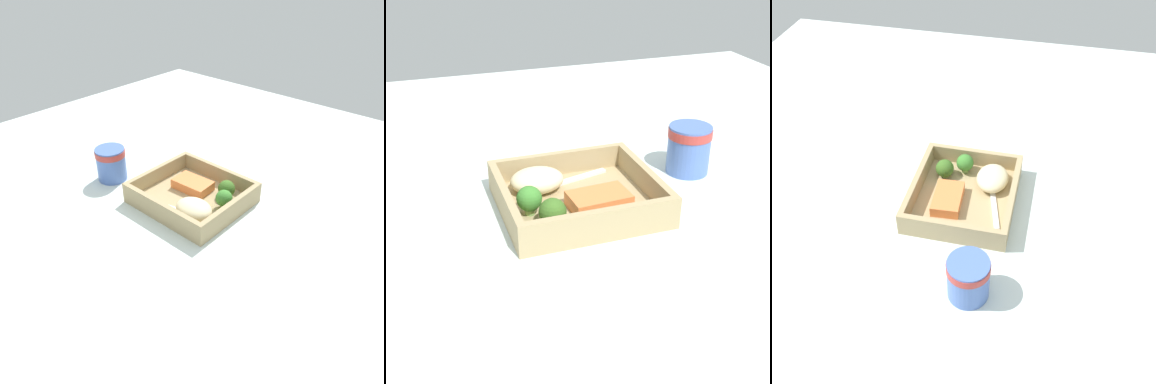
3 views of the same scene
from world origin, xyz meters
The scene contains 10 objects.
ground_plane centered at (0.00, 0.00, -1.00)cm, with size 160.00×160.00×2.00cm, color silver.
takeout_tray centered at (0.00, 0.00, 0.60)cm, with size 24.01×21.66×1.20cm, color tan.
tray_rim centered at (0.00, 0.00, 3.15)cm, with size 24.01×21.66×3.89cm.
salmon_fillet centered at (-2.36, 2.93, 2.36)cm, with size 9.14×5.78×2.31cm, color orange.
mashed_potatoes centered at (5.16, -5.17, 3.10)cm, with size 8.65×6.86×3.81cm, color beige.
broccoli_floret_1 centered at (5.77, 5.66, 3.32)cm, with size 4.04×4.04×4.20cm.
broccoli_floret_2 centered at (8.13, 1.60, 3.72)cm, with size 3.84×3.84×4.55cm.
fork centered at (1.01, -6.11, 1.42)cm, with size 15.70×5.63×0.44cm.
paper_cup centered at (-22.42, -5.82, 4.79)cm, with size 7.62×7.62×8.58cm.
receipt_slip centered at (11.12, 28.34, 0.12)cm, with size 7.65×15.55×0.24cm, color white.
Camera 3 is at (-66.76, -15.10, 68.09)cm, focal length 42.00 mm.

